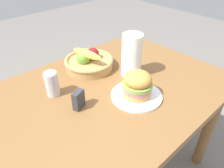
% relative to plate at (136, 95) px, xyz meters
% --- Properties ---
extents(dining_table, '(1.40, 0.90, 0.75)m').
position_rel_plate_xyz_m(dining_table, '(-0.12, 0.14, -0.11)').
color(dining_table, brown).
rests_on(dining_table, ground_plane).
extents(plate, '(0.25, 0.25, 0.01)m').
position_rel_plate_xyz_m(plate, '(0.00, 0.00, 0.00)').
color(plate, white).
rests_on(plate, dining_table).
extents(sandwich, '(0.14, 0.14, 0.13)m').
position_rel_plate_xyz_m(sandwich, '(-0.00, 0.00, 0.07)').
color(sandwich, tan).
rests_on(sandwich, plate).
extents(soda_can, '(0.07, 0.07, 0.13)m').
position_rel_plate_xyz_m(soda_can, '(-0.29, 0.29, 0.06)').
color(soda_can, silver).
rests_on(soda_can, dining_table).
extents(fruit_basket, '(0.29, 0.29, 0.13)m').
position_rel_plate_xyz_m(fruit_basket, '(-0.00, 0.38, 0.04)').
color(fruit_basket, tan).
rests_on(fruit_basket, dining_table).
extents(paper_towel_roll, '(0.11, 0.11, 0.24)m').
position_rel_plate_xyz_m(paper_towel_roll, '(0.13, 0.16, 0.11)').
color(paper_towel_roll, white).
rests_on(paper_towel_roll, dining_table).
extents(napkin_holder, '(0.07, 0.05, 0.09)m').
position_rel_plate_xyz_m(napkin_holder, '(-0.25, 0.12, 0.04)').
color(napkin_holder, '#333338').
rests_on(napkin_holder, dining_table).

